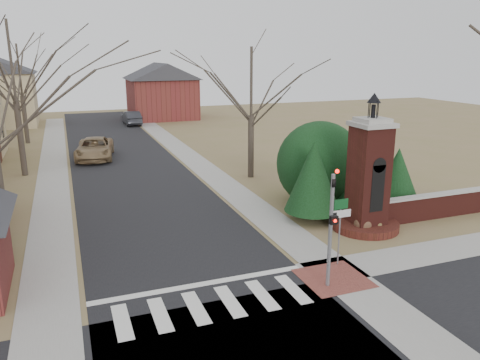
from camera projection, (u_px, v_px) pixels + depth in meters
name	position (u px, v px, depth m)	size (l,w,h in m)	color
ground	(221.00, 317.00, 15.01)	(120.00, 120.00, 0.00)	olive
main_street	(128.00, 167.00, 34.87)	(8.00, 70.00, 0.01)	black
crosswalk_zone	(213.00, 304.00, 15.73)	(8.00, 2.20, 0.02)	silver
stop_bar	(201.00, 285.00, 17.08)	(8.00, 0.35, 0.02)	silver
sidewalk_right_main	(195.00, 161.00, 36.64)	(2.00, 60.00, 0.02)	gray
sidewalk_left	(53.00, 173.00, 33.09)	(2.00, 60.00, 0.02)	gray
curb_apron	(333.00, 278.00, 17.55)	(2.40, 2.40, 0.02)	brown
traffic_signal_pole	(331.00, 219.00, 16.31)	(0.28, 0.41, 4.50)	slate
sign_post	(340.00, 219.00, 18.20)	(0.90, 0.07, 2.75)	slate
brick_gate_monument	(368.00, 185.00, 22.02)	(3.20, 3.20, 6.47)	#531E18
brick_garden_wall	(439.00, 205.00, 23.95)	(7.50, 0.50, 1.30)	#531E18
house_distant_right	(161.00, 90.00, 60.10)	(8.80, 8.80, 7.30)	maroon
evergreen_near	(313.00, 176.00, 23.18)	(2.80, 2.80, 4.10)	#473D33
evergreen_mid	(356.00, 160.00, 25.31)	(3.40, 3.40, 4.70)	#473D33
evergreen_far	(397.00, 173.00, 25.27)	(2.40, 2.40, 3.30)	#473D33
evergreen_mass	(320.00, 161.00, 26.02)	(4.80, 4.80, 4.80)	black
bare_tree_1	(10.00, 56.00, 30.37)	(8.40, 8.40, 11.64)	#473D33
bare_tree_2	(19.00, 66.00, 42.20)	(7.35, 7.35, 10.19)	#473D33
bare_tree_3	(251.00, 77.00, 30.26)	(7.00, 7.00, 9.70)	#473D33
pickup_truck	(95.00, 148.00, 37.32)	(2.74, 5.94, 1.65)	olive
distant_car	(132.00, 118.00, 55.23)	(1.70, 4.86, 1.60)	#2E2F35
dry_shrub_left	(363.00, 224.00, 21.98)	(0.84, 0.84, 0.84)	brown
dry_shrub_right	(375.00, 223.00, 22.24)	(0.74, 0.74, 0.74)	brown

